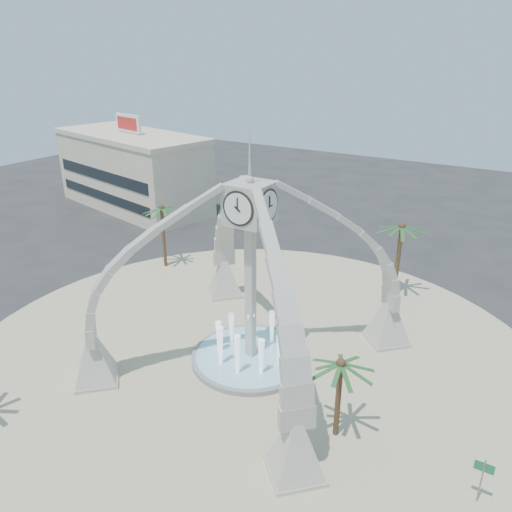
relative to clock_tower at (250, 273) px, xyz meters
The scene contains 9 objects.
ground 6.49m from the clock_tower, 90.00° to the left, with size 140.00×140.00×0.00m, color #282828.
plaza 6.46m from the clock_tower, 90.00° to the left, with size 40.00×40.00×0.06m, color #BDAE8C.
clock_tower is the anchor object (origin of this frame).
fountain 6.20m from the clock_tower, 90.00° to the left, with size 8.00×8.00×3.62m.
building_nw 38.87m from the clock_tower, 145.49° to the left, with size 23.75×13.73×11.90m.
palm_east 8.70m from the clock_tower, 24.54° to the right, with size 3.38×3.38×5.26m.
palm_west 17.81m from the clock_tower, 149.85° to the left, with size 3.80×3.80×6.56m.
palm_north 15.48m from the clock_tower, 69.98° to the left, with size 4.75×4.75×6.99m.
street_sign 16.32m from the clock_tower, 15.31° to the right, with size 0.93×0.08×2.53m.
Camera 1 is at (15.27, -24.02, 19.58)m, focal length 35.00 mm.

